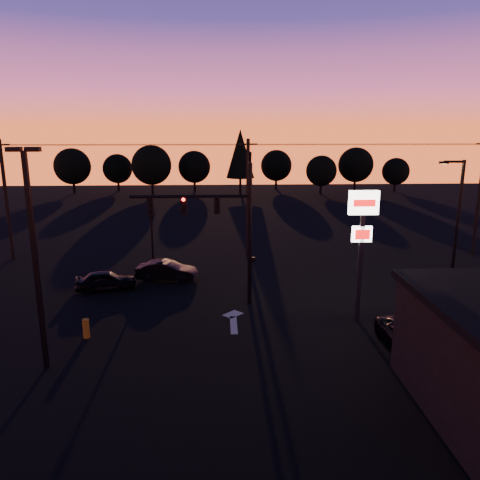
# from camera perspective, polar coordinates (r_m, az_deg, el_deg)

# --- Properties ---
(ground) EXTENTS (120.00, 120.00, 0.00)m
(ground) POSITION_cam_1_polar(r_m,az_deg,el_deg) (23.37, -1.94, -11.34)
(ground) COLOR black
(ground) RESTS_ON ground
(lane_arrow) EXTENTS (1.20, 3.10, 0.01)m
(lane_arrow) POSITION_cam_1_polar(r_m,az_deg,el_deg) (24.90, -0.82, -9.69)
(lane_arrow) COLOR beige
(lane_arrow) RESTS_ON ground
(traffic_signal_mast) EXTENTS (6.79, 0.52, 8.58)m
(traffic_signal_mast) POSITION_cam_1_polar(r_m,az_deg,el_deg) (25.65, -2.35, 2.56)
(traffic_signal_mast) COLOR black
(traffic_signal_mast) RESTS_ON ground
(secondary_signal) EXTENTS (0.30, 0.31, 4.35)m
(secondary_signal) POSITION_cam_1_polar(r_m,az_deg,el_deg) (33.75, -10.73, 1.45)
(secondary_signal) COLOR black
(secondary_signal) RESTS_ON ground
(parking_lot_light) EXTENTS (1.25, 0.30, 9.14)m
(parking_lot_light) POSITION_cam_1_polar(r_m,az_deg,el_deg) (20.14, -23.84, -0.76)
(parking_lot_light) COLOR black
(parking_lot_light) RESTS_ON ground
(pylon_sign) EXTENTS (1.50, 0.28, 6.80)m
(pylon_sign) POSITION_cam_1_polar(r_m,az_deg,el_deg) (24.29, 14.67, 1.43)
(pylon_sign) COLOR black
(pylon_sign) RESTS_ON ground
(streetlight) EXTENTS (1.55, 0.35, 8.00)m
(streetlight) POSITION_cam_1_polar(r_m,az_deg,el_deg) (30.65, 24.86, 2.15)
(streetlight) COLOR black
(streetlight) RESTS_ON ground
(utility_pole_0) EXTENTS (1.40, 0.26, 9.00)m
(utility_pole_0) POSITION_cam_1_polar(r_m,az_deg,el_deg) (38.94, -26.60, 4.44)
(utility_pole_0) COLOR black
(utility_pole_0) RESTS_ON ground
(utility_pole_1) EXTENTS (1.40, 0.26, 9.00)m
(utility_pole_1) POSITION_cam_1_polar(r_m,az_deg,el_deg) (35.64, 0.97, 5.16)
(utility_pole_1) COLOR black
(utility_pole_1) RESTS_ON ground
(utility_pole_2) EXTENTS (1.40, 0.26, 9.00)m
(utility_pole_2) POSITION_cam_1_polar(r_m,az_deg,el_deg) (40.89, 27.13, 4.76)
(utility_pole_2) COLOR black
(utility_pole_2) RESTS_ON ground
(power_wires) EXTENTS (36.00, 1.22, 0.07)m
(power_wires) POSITION_cam_1_polar(r_m,az_deg,el_deg) (35.26, 0.99, 11.56)
(power_wires) COLOR black
(power_wires) RESTS_ON ground
(bollard) EXTENTS (0.31, 0.31, 0.94)m
(bollard) POSITION_cam_1_polar(r_m,az_deg,el_deg) (23.94, -18.25, -10.20)
(bollard) COLOR #A66F11
(bollard) RESTS_ON ground
(tree_0) EXTENTS (5.36, 5.36, 6.74)m
(tree_0) POSITION_cam_1_polar(r_m,az_deg,el_deg) (74.68, -19.76, 8.44)
(tree_0) COLOR black
(tree_0) RESTS_ON ground
(tree_1) EXTENTS (4.54, 4.54, 5.71)m
(tree_1) POSITION_cam_1_polar(r_m,az_deg,el_deg) (76.12, -14.70, 8.41)
(tree_1) COLOR black
(tree_1) RESTS_ON ground
(tree_2) EXTENTS (5.77, 5.78, 7.26)m
(tree_2) POSITION_cam_1_polar(r_m,az_deg,el_deg) (70.09, -10.74, 8.96)
(tree_2) COLOR black
(tree_2) RESTS_ON ground
(tree_3) EXTENTS (4.95, 4.95, 6.22)m
(tree_3) POSITION_cam_1_polar(r_m,az_deg,el_deg) (73.53, -5.59, 8.86)
(tree_3) COLOR black
(tree_3) RESTS_ON ground
(tree_4) EXTENTS (4.18, 4.18, 9.50)m
(tree_4) POSITION_cam_1_polar(r_m,az_deg,el_deg) (70.36, 0.04, 10.48)
(tree_4) COLOR black
(tree_4) RESTS_ON ground
(tree_5) EXTENTS (4.95, 4.95, 6.22)m
(tree_5) POSITION_cam_1_polar(r_m,az_deg,el_deg) (75.98, 4.45, 9.04)
(tree_5) COLOR black
(tree_5) RESTS_ON ground
(tree_6) EXTENTS (4.54, 4.54, 5.71)m
(tree_6) POSITION_cam_1_polar(r_m,az_deg,el_deg) (71.11, 9.88, 8.30)
(tree_6) COLOR black
(tree_6) RESTS_ON ground
(tree_7) EXTENTS (5.36, 5.36, 6.74)m
(tree_7) POSITION_cam_1_polar(r_m,az_deg,el_deg) (75.44, 13.93, 8.88)
(tree_7) COLOR black
(tree_7) RESTS_ON ground
(tree_8) EXTENTS (4.12, 4.12, 5.19)m
(tree_8) POSITION_cam_1_polar(r_m,az_deg,el_deg) (76.48, 18.45, 7.94)
(tree_8) COLOR black
(tree_8) RESTS_ON ground
(car_left) EXTENTS (3.82, 2.12, 1.23)m
(car_left) POSITION_cam_1_polar(r_m,az_deg,el_deg) (30.15, -16.04, -4.76)
(car_left) COLOR black
(car_left) RESTS_ON ground
(car_mid) EXTENTS (4.08, 1.88, 1.29)m
(car_mid) POSITION_cam_1_polar(r_m,az_deg,el_deg) (31.15, -8.94, -3.72)
(car_mid) COLOR black
(car_mid) RESTS_ON ground
(suv_parked) EXTENTS (2.06, 4.40, 1.22)m
(suv_parked) POSITION_cam_1_polar(r_m,az_deg,el_deg) (22.81, 20.03, -11.19)
(suv_parked) COLOR black
(suv_parked) RESTS_ON ground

